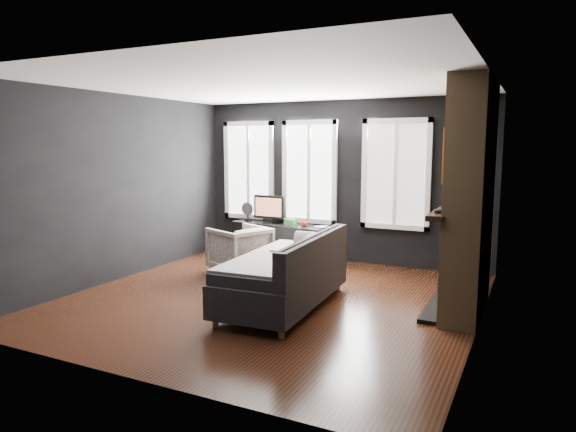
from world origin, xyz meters
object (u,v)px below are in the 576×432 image
at_px(book, 319,220).
at_px(mantel_vase, 454,196).
at_px(mug, 304,223).
at_px(sofa, 283,270).
at_px(media_console, 282,241).
at_px(monitor, 269,207).
at_px(armchair, 240,247).

bearing_deg(book, mantel_vase, -26.53).
height_order(mug, book, book).
relative_size(sofa, media_console, 1.20).
distance_m(media_console, mug, 0.58).
xyz_separation_m(monitor, mug, (0.73, -0.12, -0.21)).
relative_size(mug, book, 0.49).
xyz_separation_m(mug, mantel_vase, (2.56, -1.11, 0.66)).
relative_size(armchair, mug, 7.14).
distance_m(sofa, armchair, 1.85).
distance_m(media_console, mantel_vase, 3.40).
bearing_deg(book, media_console, 176.72).
bearing_deg(media_console, mug, -2.83).
height_order(armchair, media_console, armchair).
relative_size(media_console, mug, 15.97).
bearing_deg(mug, book, 8.40).
relative_size(media_console, book, 7.82).
relative_size(mug, mantel_vase, 0.56).
distance_m(sofa, monitor, 2.93).
bearing_deg(armchair, mantel_vase, 112.11).
bearing_deg(mug, mantel_vase, -23.43).
distance_m(sofa, media_console, 2.73).
height_order(media_console, mantel_vase, mantel_vase).
xyz_separation_m(sofa, armchair, (-1.38, 1.24, -0.06)).
relative_size(book, mantel_vase, 1.15).
distance_m(book, mantel_vase, 2.64).
bearing_deg(sofa, media_console, 114.08).
bearing_deg(mug, media_console, 170.05).
bearing_deg(mantel_vase, monitor, 159.46).
bearing_deg(sofa, armchair, 135.05).
xyz_separation_m(mug, book, (0.26, 0.04, 0.06)).
bearing_deg(book, armchair, -126.40).
bearing_deg(media_console, armchair, -89.29).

